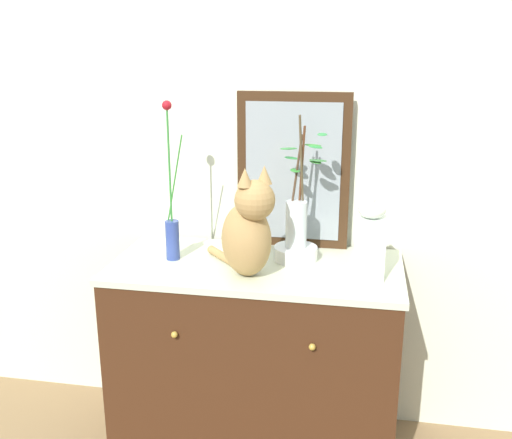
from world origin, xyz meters
name	(u,v)px	position (x,y,z in m)	size (l,w,h in m)	color
wall_back	(271,130)	(0.00, 0.34, 1.30)	(4.40, 0.08, 2.60)	silver
sideboard	(256,360)	(0.00, 0.00, 0.42)	(1.12, 0.55, 0.83)	#3E2111
mirror_leaning	(293,171)	(0.11, 0.25, 1.15)	(0.46, 0.03, 0.64)	#392212
cat_sitting	(248,230)	(-0.01, -0.12, 1.01)	(0.33, 0.35, 0.41)	#AA834D
vase_slim_green	(172,225)	(-0.33, 0.00, 0.97)	(0.08, 0.05, 0.62)	#2F438D
bowl_porcelain	(296,253)	(0.14, 0.08, 0.86)	(0.17, 0.17, 0.05)	white
vase_glass_clear	(297,216)	(0.15, 0.08, 1.01)	(0.19, 0.16, 0.52)	silver
jar_lidded_porcelain	(370,241)	(0.43, -0.05, 0.97)	(0.11, 0.11, 0.31)	white
candle_pillar	(232,245)	(-0.10, 0.04, 0.89)	(0.04, 0.04, 0.13)	silver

